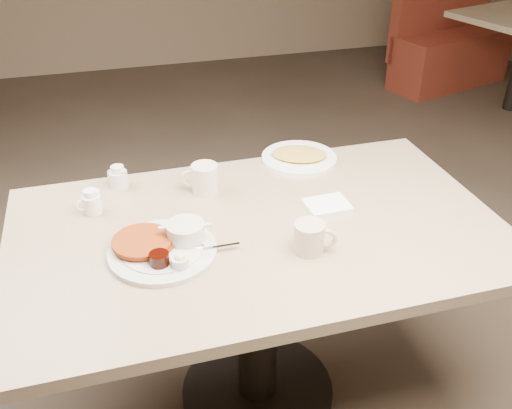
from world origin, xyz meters
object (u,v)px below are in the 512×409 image
object	(u,v)px
diner_table	(258,271)
coffee_mug_near	(310,237)
creamer_right	(118,178)
hash_plate	(299,157)
booth_back_right	(456,38)
main_plate	(164,245)
coffee_mug_far	(204,179)
creamer_left	(91,202)

from	to	relation	value
diner_table	coffee_mug_near	xyz separation A→B (m)	(0.11, -0.16, 0.22)
coffee_mug_near	creamer_right	world-z (taller)	coffee_mug_near
diner_table	hash_plate	xyz separation A→B (m)	(0.27, 0.39, 0.18)
creamer_right	hash_plate	size ratio (longest dim) A/B	0.24
diner_table	booth_back_right	xyz separation A→B (m)	(2.53, 2.75, -0.17)
main_plate	booth_back_right	xyz separation A→B (m)	(2.82, 2.80, -0.36)
coffee_mug_far	hash_plate	distance (m)	0.41
diner_table	hash_plate	bearing A→B (deg)	55.02
diner_table	booth_back_right	bearing A→B (deg)	47.43
creamer_right	booth_back_right	xyz separation A→B (m)	(2.92, 2.39, -0.38)
creamer_right	coffee_mug_far	bearing A→B (deg)	-22.02
coffee_mug_near	booth_back_right	distance (m)	3.80
diner_table	coffee_mug_far	world-z (taller)	coffee_mug_far
diner_table	coffee_mug_near	size ratio (longest dim) A/B	11.12
booth_back_right	hash_plate	bearing A→B (deg)	-133.67
coffee_mug_near	creamer_left	bearing A→B (deg)	147.17
main_plate	coffee_mug_far	world-z (taller)	coffee_mug_far
booth_back_right	creamer_left	bearing A→B (deg)	-140.01
coffee_mug_near	booth_back_right	xyz separation A→B (m)	(2.42, 2.91, -0.39)
hash_plate	main_plate	bearing A→B (deg)	-142.36
creamer_left	booth_back_right	world-z (taller)	booth_back_right
coffee_mug_far	main_plate	bearing A→B (deg)	-120.49
creamer_right	booth_back_right	distance (m)	3.79
main_plate	creamer_left	xyz separation A→B (m)	(-0.19, 0.27, 0.01)
main_plate	hash_plate	distance (m)	0.71
booth_back_right	creamer_right	bearing A→B (deg)	-140.73
creamer_right	booth_back_right	world-z (taller)	booth_back_right
coffee_mug_far	hash_plate	size ratio (longest dim) A/B	0.37
coffee_mug_far	creamer_right	xyz separation A→B (m)	(-0.28, 0.11, -0.01)
hash_plate	diner_table	bearing A→B (deg)	-124.98
creamer_left	creamer_right	xyz separation A→B (m)	(0.09, 0.14, -0.00)
coffee_mug_far	creamer_right	distance (m)	0.30
diner_table	creamer_left	world-z (taller)	creamer_left
creamer_right	diner_table	bearing A→B (deg)	-43.43
diner_table	creamer_left	size ratio (longest dim) A/B	17.49
coffee_mug_far	booth_back_right	size ratio (longest dim) A/B	0.09
creamer_left	booth_back_right	distance (m)	3.95
coffee_mug_far	hash_plate	bearing A→B (deg)	19.01
creamer_left	hash_plate	world-z (taller)	creamer_left
coffee_mug_near	creamer_left	size ratio (longest dim) A/B	1.57
creamer_left	hash_plate	distance (m)	0.77
diner_table	main_plate	size ratio (longest dim) A/B	3.79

